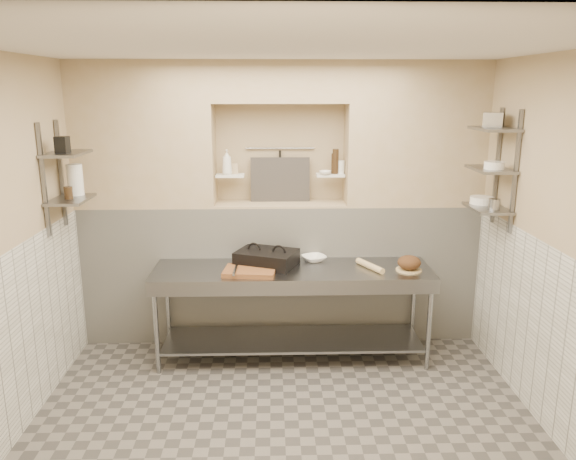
{
  "coord_description": "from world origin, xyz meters",
  "views": [
    {
      "loc": [
        -0.09,
        -3.8,
        2.54
      ],
      "look_at": [
        0.05,
        0.9,
        1.35
      ],
      "focal_mm": 35.0,
      "sensor_mm": 36.0,
      "label": 1
    }
  ],
  "objects_px": {
    "rolling_pin": "(370,266)",
    "bread_loaf": "(409,262)",
    "cutting_board": "(250,271)",
    "mixing_bowl": "(314,258)",
    "bottle_soap": "(227,162)",
    "jug_left": "(75,180)",
    "prep_table": "(293,295)",
    "bowl_alcove": "(325,173)",
    "panini_press": "(267,258)"
  },
  "relations": [
    {
      "from": "prep_table",
      "to": "bowl_alcove",
      "type": "relative_size",
      "value": 21.53
    },
    {
      "from": "rolling_pin",
      "to": "bread_loaf",
      "type": "distance_m",
      "value": 0.36
    },
    {
      "from": "bottle_soap",
      "to": "panini_press",
      "type": "bearing_deg",
      "value": -46.92
    },
    {
      "from": "prep_table",
      "to": "jug_left",
      "type": "height_order",
      "value": "jug_left"
    },
    {
      "from": "cutting_board",
      "to": "jug_left",
      "type": "distance_m",
      "value": 1.76
    },
    {
      "from": "panini_press",
      "to": "cutting_board",
      "type": "xyz_separation_m",
      "value": [
        -0.15,
        -0.23,
        -0.05
      ]
    },
    {
      "from": "bowl_alcove",
      "to": "bottle_soap",
      "type": "bearing_deg",
      "value": 179.23
    },
    {
      "from": "panini_press",
      "to": "jug_left",
      "type": "xyz_separation_m",
      "value": [
        -1.7,
        -0.09,
        0.78
      ]
    },
    {
      "from": "bowl_alcove",
      "to": "jug_left",
      "type": "xyz_separation_m",
      "value": [
        -2.28,
        -0.49,
        0.02
      ]
    },
    {
      "from": "mixing_bowl",
      "to": "prep_table",
      "type": "bearing_deg",
      "value": -131.09
    },
    {
      "from": "panini_press",
      "to": "bread_loaf",
      "type": "height_order",
      "value": "panini_press"
    },
    {
      "from": "mixing_bowl",
      "to": "jug_left",
      "type": "xyz_separation_m",
      "value": [
        -2.16,
        -0.23,
        0.82
      ]
    },
    {
      "from": "bread_loaf",
      "to": "bottle_soap",
      "type": "distance_m",
      "value": 2.0
    },
    {
      "from": "prep_table",
      "to": "panini_press",
      "type": "relative_size",
      "value": 4.02
    },
    {
      "from": "bottle_soap",
      "to": "prep_table",
      "type": "bearing_deg",
      "value": -40.1
    },
    {
      "from": "panini_press",
      "to": "bottle_soap",
      "type": "xyz_separation_m",
      "value": [
        -0.39,
        0.41,
        0.86
      ]
    },
    {
      "from": "prep_table",
      "to": "bread_loaf",
      "type": "relative_size",
      "value": 12.07
    },
    {
      "from": "panini_press",
      "to": "rolling_pin",
      "type": "height_order",
      "value": "panini_press"
    },
    {
      "from": "bowl_alcove",
      "to": "rolling_pin",
      "type": "bearing_deg",
      "value": -53.72
    },
    {
      "from": "mixing_bowl",
      "to": "bottle_soap",
      "type": "relative_size",
      "value": 0.91
    },
    {
      "from": "rolling_pin",
      "to": "bowl_alcove",
      "type": "distance_m",
      "value": 1.03
    },
    {
      "from": "mixing_bowl",
      "to": "bottle_soap",
      "type": "distance_m",
      "value": 1.27
    },
    {
      "from": "mixing_bowl",
      "to": "rolling_pin",
      "type": "height_order",
      "value": "rolling_pin"
    },
    {
      "from": "rolling_pin",
      "to": "bottle_soap",
      "type": "distance_m",
      "value": 1.71
    },
    {
      "from": "bowl_alcove",
      "to": "mixing_bowl",
      "type": "bearing_deg",
      "value": -114.37
    },
    {
      "from": "bottle_soap",
      "to": "jug_left",
      "type": "distance_m",
      "value": 1.41
    },
    {
      "from": "mixing_bowl",
      "to": "bottle_soap",
      "type": "height_order",
      "value": "bottle_soap"
    },
    {
      "from": "prep_table",
      "to": "bottle_soap",
      "type": "xyz_separation_m",
      "value": [
        -0.63,
        0.53,
        1.19
      ]
    },
    {
      "from": "bowl_alcove",
      "to": "cutting_board",
      "type": "bearing_deg",
      "value": -139.62
    },
    {
      "from": "cutting_board",
      "to": "mixing_bowl",
      "type": "bearing_deg",
      "value": 30.4
    },
    {
      "from": "panini_press",
      "to": "rolling_pin",
      "type": "xyz_separation_m",
      "value": [
        0.97,
        -0.13,
        -0.04
      ]
    },
    {
      "from": "prep_table",
      "to": "mixing_bowl",
      "type": "distance_m",
      "value": 0.44
    },
    {
      "from": "rolling_pin",
      "to": "bread_loaf",
      "type": "bearing_deg",
      "value": -10.04
    },
    {
      "from": "rolling_pin",
      "to": "bread_loaf",
      "type": "relative_size",
      "value": 1.77
    },
    {
      "from": "bottle_soap",
      "to": "bowl_alcove",
      "type": "distance_m",
      "value": 0.97
    },
    {
      "from": "mixing_bowl",
      "to": "bowl_alcove",
      "type": "bearing_deg",
      "value": 65.63
    },
    {
      "from": "mixing_bowl",
      "to": "cutting_board",
      "type": "bearing_deg",
      "value": -149.6
    },
    {
      "from": "cutting_board",
      "to": "jug_left",
      "type": "xyz_separation_m",
      "value": [
        -1.55,
        0.13,
        0.83
      ]
    },
    {
      "from": "cutting_board",
      "to": "bread_loaf",
      "type": "bearing_deg",
      "value": 1.48
    },
    {
      "from": "panini_press",
      "to": "cutting_board",
      "type": "bearing_deg",
      "value": -102.06
    },
    {
      "from": "cutting_board",
      "to": "rolling_pin",
      "type": "height_order",
      "value": "rolling_pin"
    },
    {
      "from": "mixing_bowl",
      "to": "rolling_pin",
      "type": "xyz_separation_m",
      "value": [
        0.5,
        -0.26,
        0.0
      ]
    },
    {
      "from": "cutting_board",
      "to": "mixing_bowl",
      "type": "relative_size",
      "value": 2.07
    },
    {
      "from": "mixing_bowl",
      "to": "rolling_pin",
      "type": "distance_m",
      "value": 0.57
    },
    {
      "from": "prep_table",
      "to": "bowl_alcove",
      "type": "bearing_deg",
      "value": 56.68
    },
    {
      "from": "cutting_board",
      "to": "mixing_bowl",
      "type": "xyz_separation_m",
      "value": [
        0.62,
        0.36,
        0.01
      ]
    },
    {
      "from": "mixing_bowl",
      "to": "jug_left",
      "type": "relative_size",
      "value": 0.81
    },
    {
      "from": "cutting_board",
      "to": "bottle_soap",
      "type": "bearing_deg",
      "value": 109.96
    },
    {
      "from": "mixing_bowl",
      "to": "rolling_pin",
      "type": "bearing_deg",
      "value": -27.32
    },
    {
      "from": "cutting_board",
      "to": "rolling_pin",
      "type": "distance_m",
      "value": 1.13
    }
  ]
}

